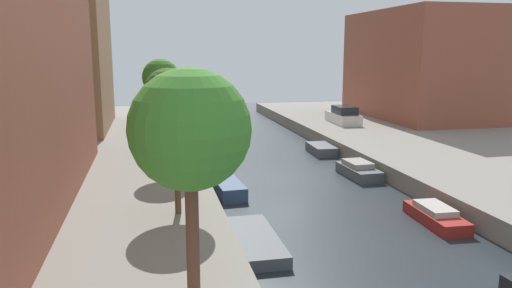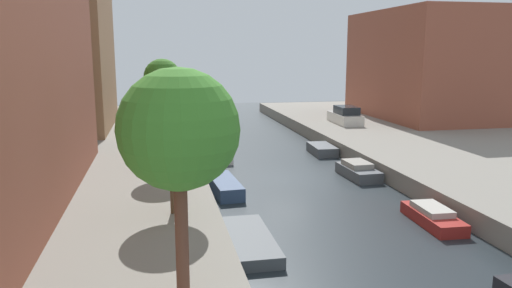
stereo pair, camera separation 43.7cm
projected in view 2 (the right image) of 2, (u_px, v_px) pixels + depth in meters
name	position (u px, v px, depth m)	size (l,w,h in m)	color
ground_plane	(288.00, 178.00, 28.40)	(84.00, 84.00, 0.00)	#232B30
quay_left	(7.00, 184.00, 25.39)	(20.00, 64.00, 1.00)	gray
low_block_right	(427.00, 65.00, 46.60)	(10.00, 15.78, 9.95)	brown
street_tree_0	(179.00, 131.00, 11.93)	(3.01, 3.01, 5.86)	brown
street_tree_1	(171.00, 130.00, 18.65)	(2.86, 2.86, 4.73)	#4F3A27
street_tree_2	(166.00, 93.00, 25.56)	(2.49, 2.49, 5.37)	brown
street_tree_3	(164.00, 98.00, 31.97)	(2.21, 2.21, 4.39)	brown
street_tree_4	(162.00, 78.00, 38.51)	(2.90, 2.90, 5.66)	brown
street_tree_5	(162.00, 86.00, 45.56)	(2.15, 2.15, 4.18)	#4F4A24
parked_car	(345.00, 116.00, 42.93)	(1.96, 4.68, 1.53)	beige
moored_boat_left_1	(250.00, 241.00, 18.48)	(1.60, 4.55, 0.44)	#4C5156
moored_boat_left_2	(225.00, 186.00, 25.53)	(1.51, 4.12, 0.68)	#33476B
moored_boat_left_3	(215.00, 153.00, 33.32)	(1.87, 4.05, 0.93)	beige
moored_boat_right_1	(433.00, 217.00, 20.85)	(1.44, 3.60, 0.77)	maroon
moored_boat_right_2	(358.00, 171.00, 28.57)	(1.60, 3.44, 0.91)	#4C5156
moored_boat_right_3	(322.00, 149.00, 35.11)	(1.60, 3.12, 0.64)	#4C5156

